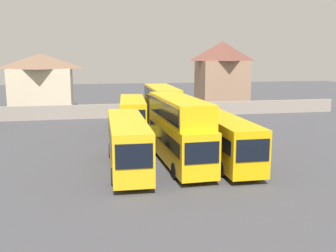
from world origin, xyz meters
The scene contains 9 objects.
ground centered at (0.00, 18.00, 0.00)m, with size 140.00×140.00×0.00m, color #424247.
depot_boundary_wall centered at (0.00, 23.12, 0.90)m, with size 56.00×0.50×1.80m, color gray.
bus_1 centered at (-3.56, -0.33, 2.02)m, with size 2.72×11.17×3.55m.
bus_2 centered at (0.24, 0.11, 2.78)m, with size 2.86×10.73×4.94m.
bus_3 centered at (3.59, 0.07, 1.96)m, with size 2.60×11.42×3.44m.
bus_4 centered at (-1.78, 13.35, 2.00)m, with size 3.33×10.37×3.51m.
bus_5 centered at (1.32, 13.03, 2.67)m, with size 2.87×10.62×4.73m.
house_terrace_left centered at (-13.05, 31.66, 4.24)m, with size 8.89×7.59×8.33m.
house_terrace_centre centered at (14.37, 31.78, 5.21)m, with size 7.69×6.54×10.22m.
Camera 1 is at (-5.85, -26.77, 7.86)m, focal length 41.10 mm.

